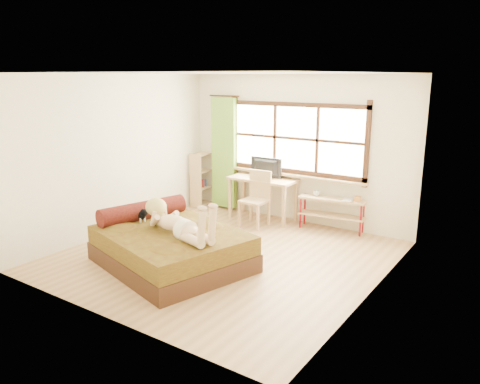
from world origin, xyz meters
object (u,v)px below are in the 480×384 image
Objects in this scene: desk at (263,184)px; bookshelf at (202,179)px; pipe_shelf at (333,207)px; kitten at (140,213)px; bed at (170,246)px; chair at (257,195)px; woman at (176,213)px.

bookshelf reaches higher than desk.
desk is at bearing 177.28° from pipe_shelf.
kitten is at bearing -134.38° from pipe_shelf.
desk reaches higher than bed.
bed is 2.30m from chair.
bookshelf reaches higher than pipe_shelf.
chair is at bearing -20.78° from bookshelf.
chair is at bearing -167.03° from pipe_shelf.
bookshelf is (-1.61, 2.75, 0.29)m from bed.
chair is 0.89× the size of bookshelf.
kitten is 3.34m from pipe_shelf.
desk is 1.39m from pipe_shelf.
pipe_shelf is 2.93m from bookshelf.
pipe_shelf is at bearing 68.99° from kitten.
bed is at bearing -64.61° from bookshelf.
bed is at bearing -91.64° from chair.
bookshelf reaches higher than chair.
pipe_shelf is at bearing 84.03° from woman.
bed is at bearing -89.31° from desk.
woman is at bearing -119.34° from pipe_shelf.
bookshelf is (-1.56, 0.11, -0.12)m from desk.
chair is 0.84× the size of pipe_shelf.
bed is 0.77m from kitten.
bed is at bearing 177.82° from woman.
bed is 2.67m from desk.
chair is at bearing -74.89° from desk.
kitten is at bearing -108.55° from chair.
woman reaches higher than bed.
woman is (0.20, -0.06, 0.55)m from bed.
chair is 1.73m from bookshelf.
bed is 2.43× the size of chair.
desk is (-0.25, 2.70, -0.13)m from woman.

